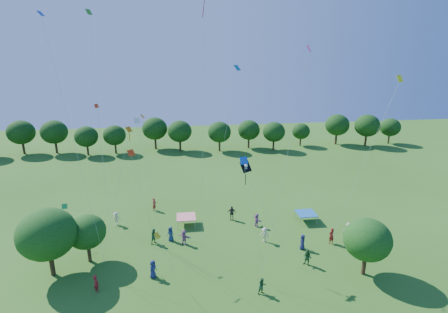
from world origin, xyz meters
TOP-DOWN VIEW (x-y plane):
  - near_tree_west at (-15.72, 14.82)m, footprint 5.13×5.13m
  - near_tree_north at (-12.88, 16.60)m, footprint 3.65×3.65m
  - near_tree_east at (12.59, 11.26)m, footprint 4.22×4.22m
  - treeline at (-1.73, 55.43)m, footprint 88.01×8.77m
  - tent_red_stripe at (-3.35, 22.87)m, footprint 2.20×2.20m
  - tent_blue at (10.99, 21.96)m, footprint 2.20×2.20m
  - crowd_person_0 at (8.44, 16.04)m, footprint 0.73×0.92m
  - crowd_person_1 at (-7.29, 27.30)m, footprint 0.65×0.75m
  - crowd_person_2 at (-6.80, 19.11)m, footprint 0.97×0.81m
  - crowd_person_3 at (-11.50, 23.90)m, footprint 1.10×0.55m
  - crowd_person_4 at (14.01, 16.77)m, footprint 0.97×0.72m
  - crowd_person_5 at (-3.67, 18.60)m, footprint 1.52×1.40m
  - crowd_person_6 at (-6.58, 13.24)m, footprint 0.81×0.97m
  - crowd_person_7 at (-11.25, 11.88)m, footprint 0.70×0.71m
  - crowd_person_8 at (7.91, 13.21)m, footprint 0.91×0.91m
  - crowd_person_9 at (4.90, 17.98)m, footprint 1.14×1.07m
  - crowd_person_10 at (2.16, 23.47)m, footprint 1.14×0.71m
  - crowd_person_11 at (4.82, 21.44)m, footprint 1.03×1.62m
  - crowd_person_12 at (-5.10, 19.48)m, footprint 0.92×0.82m
  - crowd_person_13 at (11.86, 16.73)m, footprint 0.79×0.63m
  - crowd_person_14 at (2.69, 9.75)m, footprint 0.83×0.60m
  - crowd_person_15 at (14.23, 17.64)m, footprint 1.19×1.20m
  - pirate_kite at (2.21, 15.05)m, footprint 4.46×1.45m
  - red_high_kite at (-1.35, 17.09)m, footprint 1.04×2.50m
  - small_kite_0 at (-12.16, 23.18)m, footprint 0.46×2.19m
  - small_kite_1 at (-8.01, 23.26)m, footprint 2.51×3.14m
  - small_kite_2 at (-5.57, 10.07)m, footprint 1.40×2.30m
  - small_kite_3 at (-15.57, 21.20)m, footprint 3.88×3.84m
  - small_kite_4 at (-12.58, 13.97)m, footprint 2.65×0.59m
  - small_kite_5 at (5.40, 11.66)m, footprint 3.32×1.25m
  - small_kite_6 at (-7.01, 16.05)m, footprint 1.64×2.93m
  - small_kite_7 at (1.35, 19.05)m, footprint 3.47×0.81m
  - small_kite_8 at (-8.02, 17.20)m, footprint 1.71×2.46m
  - small_kite_9 at (-8.51, 14.23)m, footprint 3.58×0.59m
  - small_kite_10 at (11.99, 10.89)m, footprint 0.66×7.33m
  - small_kite_11 at (-11.73, 21.57)m, footprint 1.37×3.83m
  - small_kite_12 at (1.29, 9.97)m, footprint 2.44×1.48m

SIDE VIEW (x-z plane):
  - crowd_person_4 at x=14.01m, z-range 0.00..1.50m
  - crowd_person_14 at x=2.69m, z-range 0.00..1.51m
  - crowd_person_7 at x=-11.25m, z-range 0.00..1.62m
  - crowd_person_11 at x=4.82m, z-range 0.00..1.63m
  - crowd_person_5 at x=-3.67m, z-range 0.00..1.64m
  - crowd_person_12 at x=-5.10m, z-range 0.00..1.64m
  - crowd_person_3 at x=-11.50m, z-range 0.00..1.64m
  - crowd_person_9 at x=4.90m, z-range 0.00..1.65m
  - crowd_person_0 at x=8.44m, z-range 0.00..1.65m
  - crowd_person_8 at x=7.91m, z-range 0.00..1.69m
  - crowd_person_1 at x=-7.29m, z-range 0.00..1.70m
  - crowd_person_6 at x=-6.58m, z-range 0.00..1.74m
  - crowd_person_2 at x=-6.80m, z-range 0.00..1.74m
  - crowd_person_15 at x=14.23m, z-range 0.00..1.78m
  - crowd_person_10 at x=2.16m, z-range 0.00..1.81m
  - crowd_person_13 at x=11.86m, z-range 0.00..1.83m
  - tent_red_stripe at x=-3.35m, z-range 0.49..1.59m
  - tent_blue at x=10.99m, z-range 0.49..1.59m
  - near_tree_north at x=-12.88m, z-range 0.78..5.66m
  - near_tree_east at x=12.59m, z-range 0.82..6.28m
  - small_kite_3 at x=-15.57m, z-range 2.24..5.29m
  - treeline at x=-1.73m, z-range 0.70..7.48m
  - near_tree_west at x=-15.72m, z-range 0.93..7.43m
  - small_kite_2 at x=-5.57m, z-range 2.97..7.98m
  - pirate_kite at x=2.21m, z-range 5.09..13.86m
  - small_kite_8 at x=-8.02m, z-range 4.62..14.38m
  - small_kite_12 at x=1.29m, z-range 4.65..15.53m
  - small_kite_1 at x=-8.01m, z-range 4.61..16.61m
  - small_kite_0 at x=-12.16m, z-range 4.12..17.31m
  - small_kite_9 at x=-8.51m, z-range 4.73..17.19m
  - small_kite_6 at x=-7.01m, z-range 4.74..17.71m
  - small_kite_10 at x=11.99m, z-range 5.34..22.11m
  - small_kite_7 at x=1.35m, z-range 6.40..23.54m
  - small_kite_5 at x=5.40m, z-range 5.87..24.72m
  - small_kite_4 at x=-12.58m, z-range 5.38..26.56m
  - small_kite_11 at x=-11.73m, z-range 6.43..28.47m
  - red_high_kite at x=-1.35m, z-range 8.14..32.97m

